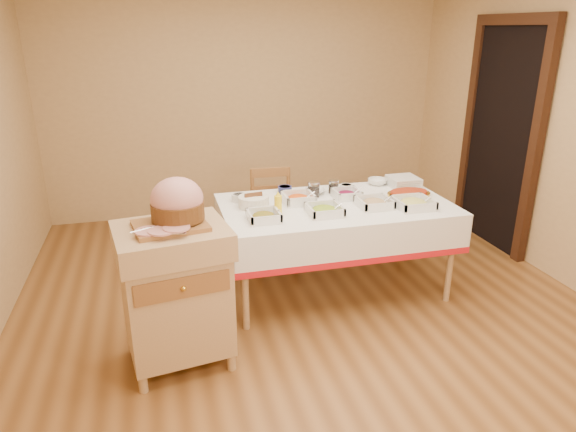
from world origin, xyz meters
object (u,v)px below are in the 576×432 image
object	(u,v)px
dining_table	(335,223)
preserve_jar_right	(333,187)
dining_chair	(273,216)
ham_on_board	(176,205)
bread_basket	(254,201)
mustard_bottle	(278,204)
brass_platter	(409,194)
preserve_jar_left	(314,190)
butcher_cart	(176,288)
plate_stack	(403,182)

from	to	relation	value
dining_table	preserve_jar_right	xyz separation A→B (m)	(0.07, 0.27, 0.21)
dining_chair	ham_on_board	xyz separation A→B (m)	(-0.90, -1.30, 0.62)
bread_basket	ham_on_board	bearing A→B (deg)	-129.55
dining_table	preserve_jar_right	world-z (taller)	preserve_jar_right
mustard_bottle	brass_platter	world-z (taller)	mustard_bottle
preserve_jar_left	mustard_bottle	distance (m)	0.51
butcher_cart	plate_stack	size ratio (longest dim) A/B	3.85
preserve_jar_left	mustard_bottle	world-z (taller)	mustard_bottle
preserve_jar_left	brass_platter	bearing A→B (deg)	-14.48
dining_table	brass_platter	size ratio (longest dim) A/B	4.92
ham_on_board	bread_basket	size ratio (longest dim) A/B	1.88
ham_on_board	dining_table	bearing A→B (deg)	27.35
butcher_cart	mustard_bottle	size ratio (longest dim) A/B	5.29
dining_table	preserve_jar_right	bearing A→B (deg)	74.63
dining_table	plate_stack	bearing A→B (deg)	21.37
bread_basket	brass_platter	world-z (taller)	bread_basket
preserve_jar_left	preserve_jar_right	distance (m)	0.20
plate_stack	dining_chair	bearing A→B (deg)	161.50
butcher_cart	brass_platter	world-z (taller)	butcher_cart
preserve_jar_right	plate_stack	size ratio (longest dim) A/B	0.46
ham_on_board	bread_basket	bearing A→B (deg)	50.45
dining_table	bread_basket	size ratio (longest dim) A/B	7.61
dining_table	mustard_bottle	size ratio (longest dim) A/B	10.17
ham_on_board	dining_chair	bearing A→B (deg)	55.44
butcher_cart	preserve_jar_right	world-z (taller)	butcher_cart
preserve_jar_right	ham_on_board	bearing A→B (deg)	-145.31
plate_stack	preserve_jar_left	bearing A→B (deg)	-175.20
dining_table	mustard_bottle	distance (m)	0.57
ham_on_board	mustard_bottle	bearing A→B (deg)	35.19
preserve_jar_left	brass_platter	world-z (taller)	preserve_jar_left
dining_chair	preserve_jar_right	size ratio (longest dim) A/B	7.79
ham_on_board	mustard_bottle	xyz separation A→B (m)	(0.76, 0.54, -0.23)
butcher_cart	dining_chair	bearing A→B (deg)	54.83
dining_chair	mustard_bottle	xyz separation A→B (m)	(-0.14, -0.77, 0.39)
dining_table	preserve_jar_left	xyz separation A→B (m)	(-0.12, 0.21, 0.22)
ham_on_board	mustard_bottle	world-z (taller)	ham_on_board
ham_on_board	mustard_bottle	distance (m)	0.96
ham_on_board	preserve_jar_left	xyz separation A→B (m)	(1.14, 0.87, -0.25)
dining_table	ham_on_board	size ratio (longest dim) A/B	4.04
butcher_cart	preserve_jar_right	bearing A→B (deg)	34.81
dining_chair	preserve_jar_left	xyz separation A→B (m)	(0.24, -0.44, 0.37)
ham_on_board	preserve_jar_left	distance (m)	1.46
brass_platter	mustard_bottle	bearing A→B (deg)	-173.33
bread_basket	plate_stack	world-z (taller)	bread_basket
dining_table	brass_platter	world-z (taller)	brass_platter
dining_chair	mustard_bottle	world-z (taller)	mustard_bottle
preserve_jar_right	dining_table	bearing A→B (deg)	-105.37
dining_chair	mustard_bottle	bearing A→B (deg)	-100.25
dining_chair	ham_on_board	bearing A→B (deg)	-124.56
butcher_cart	bread_basket	bearing A→B (deg)	49.75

